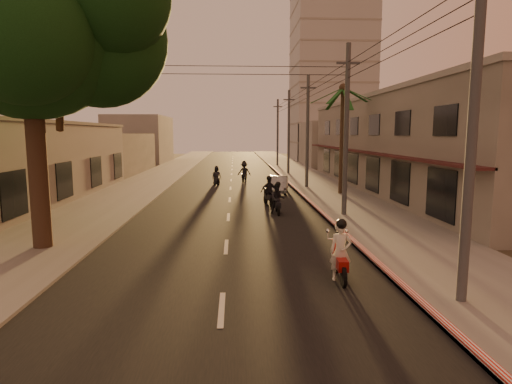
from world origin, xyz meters
The scene contains 20 objects.
ground centered at (0.00, 0.00, 0.00)m, with size 160.00×160.00×0.00m, color #383023.
road centered at (0.00, 20.00, 0.01)m, with size 10.00×140.00×0.02m, color black.
sidewalk_right centered at (7.50, 20.00, 0.06)m, with size 5.00×140.00×0.12m, color slate.
sidewalk_left centered at (-7.50, 20.00, 0.06)m, with size 5.00×140.00×0.12m, color slate.
curb_stripe centered at (5.10, 15.00, 0.10)m, with size 0.20×60.00×0.20m, color red.
shophouse_row centered at (13.95, 18.00, 3.65)m, with size 8.80×34.20×7.30m.
left_building centered at (-13.98, 14.00, 2.60)m, with size 8.20×24.20×5.20m.
distant_tower centered at (16.00, 56.00, 14.00)m, with size 12.10×12.10×28.00m.
broadleaf_tree centered at (-6.61, 2.14, 8.48)m, with size 9.60×8.70×12.10m.
palm_tree centered at (8.00, 16.00, 7.15)m, with size 5.00×5.00×8.20m.
utility_poles centered at (6.20, 20.00, 6.54)m, with size 1.20×48.26×9.00m.
filler_right centered at (14.00, 45.00, 3.00)m, with size 8.00×14.00×6.00m, color #A09B90.
filler_left_near centered at (-14.00, 34.00, 2.20)m, with size 8.00×14.00×4.40m, color #A09B90.
filler_left_far centered at (-14.00, 52.00, 3.50)m, with size 8.00×14.00×7.00m, color #A09B90.
scooter_red centered at (3.52, -1.97, 0.83)m, with size 0.76×1.93×1.90m.
scooter_mid_a centered at (2.71, 8.81, 0.82)m, with size 0.85×1.85×1.81m.
scooter_mid_b centered at (2.43, 11.46, 0.85)m, with size 1.21×1.88×1.87m.
scooter_far_a centered at (-1.21, 22.29, 0.77)m, with size 1.05×1.67×1.69m.
scooter_far_b centered at (1.22, 24.80, 0.90)m, with size 1.45×1.97×1.96m.
parked_car centered at (3.61, 17.29, 0.62)m, with size 1.91×3.95×1.25m, color #95989D.
Camera 1 is at (0.36, -14.33, 4.41)m, focal length 30.00 mm.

